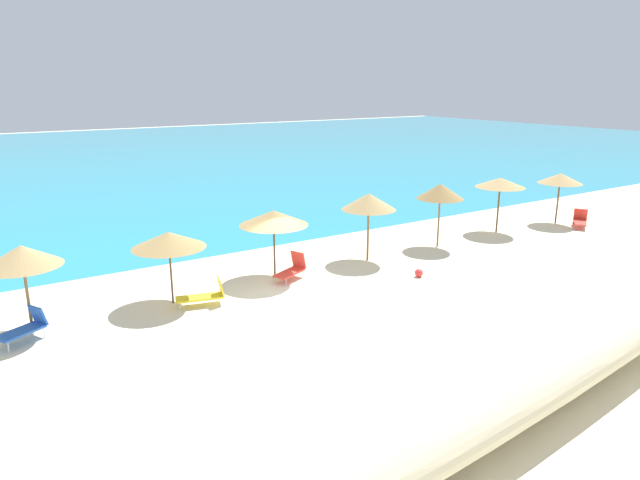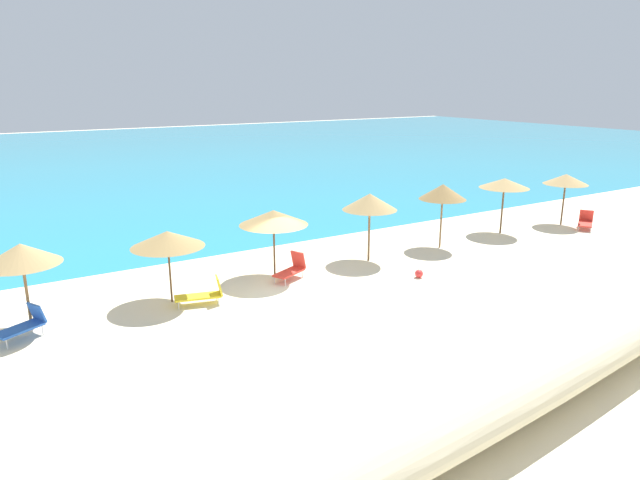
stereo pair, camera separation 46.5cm
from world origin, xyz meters
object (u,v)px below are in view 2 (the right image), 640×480
object	(u,v)px
lounge_chair_1	(586,222)
beach_ball	(419,274)
beach_umbrella_2	(21,254)
lounge_chair_3	(24,325)
beach_umbrella_4	(273,218)
beach_umbrella_7	(504,183)
beach_umbrella_3	(167,239)
lounge_chair_2	(292,269)
beach_umbrella_8	(566,179)
beach_umbrella_6	(443,192)
beach_umbrella_5	(370,202)
lounge_chair_0	(203,294)

from	to	relation	value
lounge_chair_1	beach_ball	size ratio (longest dim) A/B	4.87
beach_umbrella_2	lounge_chair_3	bearing A→B (deg)	-111.21
lounge_chair_1	beach_ball	distance (m)	12.58
beach_umbrella_4	beach_umbrella_7	distance (m)	12.78
beach_umbrella_2	beach_umbrella_3	distance (m)	4.39
beach_umbrella_3	lounge_chair_2	distance (m)	5.02
beach_ball	beach_umbrella_8	bearing A→B (deg)	12.00
beach_umbrella_4	beach_umbrella_7	size ratio (longest dim) A/B	0.96
beach_umbrella_2	beach_umbrella_6	distance (m)	16.98
lounge_chair_3	beach_umbrella_4	bearing A→B (deg)	-111.42
beach_umbrella_7	lounge_chair_2	world-z (taller)	beach_umbrella_7
beach_umbrella_4	lounge_chair_2	xyz separation A→B (m)	(0.46, -0.54, -1.96)
beach_umbrella_3	beach_umbrella_4	world-z (taller)	beach_umbrella_4
lounge_chair_1	lounge_chair_2	size ratio (longest dim) A/B	1.03
lounge_chair_3	beach_umbrella_2	bearing A→B (deg)	-49.27
beach_umbrella_6	beach_umbrella_8	distance (m)	8.55
beach_umbrella_2	beach_ball	bearing A→B (deg)	-10.63
beach_umbrella_7	lounge_chair_1	distance (m)	5.25
beach_umbrella_4	beach_umbrella_8	xyz separation A→B (m)	(16.92, -0.38, 0.04)
beach_umbrella_4	beach_umbrella_5	bearing A→B (deg)	-2.00
beach_umbrella_2	beach_umbrella_5	world-z (taller)	beach_umbrella_5
beach_umbrella_8	lounge_chair_3	distance (m)	25.83
beach_umbrella_5	beach_ball	bearing A→B (deg)	-82.50
beach_umbrella_7	lounge_chair_3	bearing A→B (deg)	-177.06
beach_umbrella_5	beach_umbrella_8	size ratio (longest dim) A/B	1.07
beach_umbrella_2	beach_umbrella_3	world-z (taller)	beach_umbrella_2
lounge_chair_3	beach_ball	distance (m)	13.73
beach_umbrella_2	lounge_chair_2	world-z (taller)	beach_umbrella_2
beach_umbrella_3	beach_ball	distance (m)	9.56
beach_umbrella_5	lounge_chair_2	bearing A→B (deg)	-174.42
lounge_chair_2	lounge_chair_0	bearing A→B (deg)	74.45
beach_umbrella_4	beach_umbrella_6	size ratio (longest dim) A/B	0.91
lounge_chair_1	lounge_chair_3	distance (m)	26.09
beach_umbrella_4	beach_umbrella_2	bearing A→B (deg)	-176.95
beach_ball	lounge_chair_2	bearing A→B (deg)	150.57
beach_umbrella_8	lounge_chair_1	size ratio (longest dim) A/B	1.71
beach_umbrella_3	lounge_chair_2	world-z (taller)	beach_umbrella_3
beach_umbrella_3	beach_umbrella_4	bearing A→B (deg)	5.85
beach_umbrella_6	lounge_chair_3	bearing A→B (deg)	-177.41
beach_umbrella_6	beach_umbrella_8	bearing A→B (deg)	-0.90
beach_umbrella_2	beach_umbrella_3	bearing A→B (deg)	0.35
lounge_chair_3	beach_umbrella_6	bearing A→B (deg)	-115.47
beach_umbrella_8	lounge_chair_2	bearing A→B (deg)	-179.46
beach_umbrella_5	lounge_chair_3	size ratio (longest dim) A/B	1.92
beach_umbrella_2	lounge_chair_1	bearing A→B (deg)	-2.45
beach_umbrella_7	lounge_chair_0	size ratio (longest dim) A/B	1.63
beach_umbrella_8	beach_umbrella_6	bearing A→B (deg)	179.10
beach_umbrella_3	beach_umbrella_5	distance (m)	8.62
beach_umbrella_2	lounge_chair_3	size ratio (longest dim) A/B	1.83
beach_umbrella_3	lounge_chair_0	xyz separation A→B (m)	(0.87, -0.76, -1.88)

